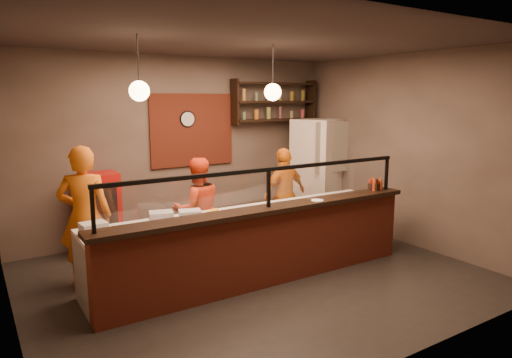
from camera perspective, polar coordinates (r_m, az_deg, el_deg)
floor at (r=6.56m, az=0.03°, el=-12.03°), size 6.00×6.00×0.00m
ceiling at (r=6.12m, az=0.03°, el=16.94°), size 6.00×6.00×0.00m
wall_back at (r=8.34m, az=-9.24°, el=3.97°), size 6.00×0.00×6.00m
wall_left at (r=5.21m, az=-29.06°, el=-0.79°), size 0.00×5.00×5.00m
wall_right at (r=8.14m, az=18.19°, el=3.44°), size 0.00×5.00×5.00m
wall_front at (r=4.28m, az=18.31°, el=-2.14°), size 6.00×0.00×6.00m
brick_patch at (r=8.37m, az=-7.95°, el=6.08°), size 1.60×0.04×1.30m
service_counter at (r=6.15m, az=1.55°, el=-8.59°), size 4.60×0.25×1.00m
counter_ledge at (r=6.00m, az=1.57°, el=-3.79°), size 4.70×0.37×0.06m
worktop_cabinet at (r=6.57m, az=-0.92°, el=-8.04°), size 4.60×0.75×0.85m
worktop at (r=6.45m, az=-0.93°, el=-4.23°), size 4.60×0.75×0.05m
sneeze_guard at (r=5.93m, az=1.59°, el=-0.60°), size 4.50×0.05×0.52m
wall_shelving at (r=9.06m, az=2.34°, el=9.63°), size 1.84×0.28×0.85m
wall_clock at (r=8.31m, az=-8.59°, el=7.42°), size 0.30×0.04×0.30m
pendant_left at (r=5.61m, az=-14.38°, el=10.63°), size 0.24×0.24×0.77m
pendant_right at (r=6.47m, az=2.11°, el=10.81°), size 0.24×0.24×0.77m
cook_left at (r=6.41m, az=-20.62°, el=-4.39°), size 0.81×0.69×1.88m
cook_mid at (r=7.02m, az=-7.33°, el=-3.79°), size 0.85×0.71×1.59m
cook_right at (r=8.05m, az=3.59°, el=-1.84°), size 1.00×0.54×1.62m
fridge at (r=9.19m, az=7.71°, el=0.98°), size 1.09×1.05×2.06m
red_cooler at (r=7.69m, az=-18.82°, el=-4.11°), size 0.58×0.53×1.31m
pizza_dough at (r=6.24m, az=-3.87°, el=-4.45°), size 0.63×0.63×0.01m
prep_tub_a at (r=5.67m, az=-19.64°, el=-5.84°), size 0.31×0.26×0.14m
prep_tub_b at (r=5.94m, az=-11.75°, el=-4.71°), size 0.35×0.30×0.15m
prep_tub_c at (r=5.98m, az=-8.26°, el=-4.54°), size 0.34×0.30×0.14m
rolling_pin at (r=6.31m, az=-5.71°, el=-4.11°), size 0.30×0.19×0.05m
condiment_caddy at (r=7.34m, az=14.66°, el=-0.90°), size 0.23×0.20×0.11m
pepper_mill at (r=7.25m, az=14.82°, el=-0.73°), size 0.05×0.05×0.18m
small_plate at (r=6.40m, az=7.68°, el=-2.67°), size 0.19×0.19×0.01m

